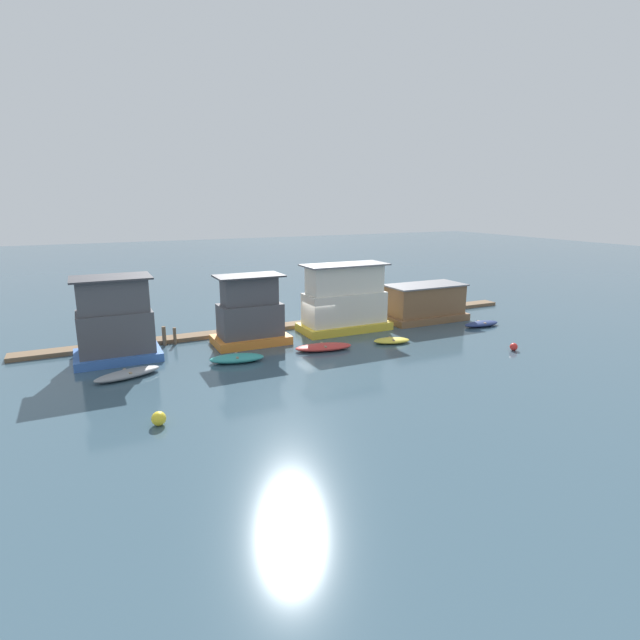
% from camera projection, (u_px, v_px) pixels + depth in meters
% --- Properties ---
extents(ground_plane, '(200.00, 200.00, 0.00)m').
position_uv_depth(ground_plane, '(315.00, 335.00, 39.33)').
color(ground_plane, '#385160').
extents(dock_walkway, '(42.40, 1.44, 0.30)m').
position_uv_depth(dock_walkway, '(299.00, 324.00, 41.91)').
color(dock_walkway, brown).
rests_on(dock_walkway, ground_plane).
extents(houseboat_blue, '(5.38, 3.79, 5.55)m').
position_uv_depth(houseboat_blue, '(115.00, 322.00, 32.71)').
color(houseboat_blue, '#3866B7').
rests_on(houseboat_blue, ground_plane).
extents(houseboat_orange, '(5.41, 3.27, 5.10)m').
position_uv_depth(houseboat_orange, '(250.00, 315.00, 36.42)').
color(houseboat_orange, orange).
rests_on(houseboat_orange, ground_plane).
extents(houseboat_yellow, '(7.29, 3.41, 5.41)m').
position_uv_depth(houseboat_yellow, '(345.00, 301.00, 40.11)').
color(houseboat_yellow, gold).
rests_on(houseboat_yellow, ground_plane).
extents(houseboat_brown, '(7.27, 3.78, 3.18)m').
position_uv_depth(houseboat_brown, '(424.00, 303.00, 43.77)').
color(houseboat_brown, brown).
rests_on(houseboat_brown, ground_plane).
extents(dinghy_grey, '(4.15, 2.37, 0.48)m').
position_uv_depth(dinghy_grey, '(128.00, 374.00, 29.75)').
color(dinghy_grey, gray).
rests_on(dinghy_grey, ground_plane).
extents(dinghy_teal, '(3.74, 2.12, 0.53)m').
position_uv_depth(dinghy_teal, '(237.00, 358.00, 32.60)').
color(dinghy_teal, teal).
rests_on(dinghy_teal, ground_plane).
extents(dinghy_red, '(4.29, 2.24, 0.46)m').
position_uv_depth(dinghy_red, '(324.00, 347.00, 35.22)').
color(dinghy_red, red).
rests_on(dinghy_red, ground_plane).
extents(dinghy_yellow, '(2.96, 1.96, 0.38)m').
position_uv_depth(dinghy_yellow, '(392.00, 340.00, 36.97)').
color(dinghy_yellow, yellow).
rests_on(dinghy_yellow, ground_plane).
extents(dinghy_navy, '(3.38, 1.29, 0.43)m').
position_uv_depth(dinghy_navy, '(481.00, 324.00, 41.86)').
color(dinghy_navy, navy).
rests_on(dinghy_navy, ground_plane).
extents(mooring_post_centre, '(0.28, 0.28, 1.42)m').
position_uv_depth(mooring_post_centre, '(164.00, 336.00, 36.24)').
color(mooring_post_centre, brown).
rests_on(mooring_post_centre, ground_plane).
extents(mooring_post_far_right, '(0.23, 0.23, 1.25)m').
position_uv_depth(mooring_post_far_right, '(175.00, 336.00, 36.57)').
color(mooring_post_far_right, brown).
rests_on(mooring_post_far_right, ground_plane).
extents(buoy_red, '(0.54, 0.54, 0.54)m').
position_uv_depth(buoy_red, '(514.00, 347.00, 35.11)').
color(buoy_red, red).
rests_on(buoy_red, ground_plane).
extents(buoy_yellow, '(0.69, 0.69, 0.69)m').
position_uv_depth(buoy_yellow, '(159.00, 419.00, 23.44)').
color(buoy_yellow, yellow).
rests_on(buoy_yellow, ground_plane).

